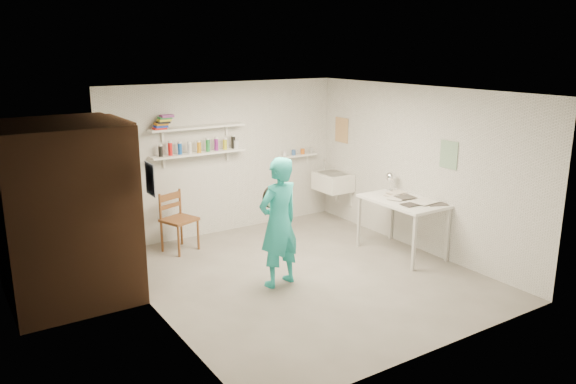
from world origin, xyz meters
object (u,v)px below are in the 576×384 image
wall_clock (272,197)px  desk_lamp (391,177)px  man (279,222)px  work_table (402,227)px  wooden_chair (179,220)px  belfast_sink (333,182)px

wall_clock → desk_lamp: size_ratio=1.94×
wall_clock → man: bearing=-110.6°
work_table → wooden_chair: bearing=144.9°
wooden_chair → work_table: (2.65, -1.86, -0.07)m
wall_clock → work_table: size_ratio=0.24×
belfast_sink → wall_clock: wall_clock is taller
man → wooden_chair: man is taller
belfast_sink → wooden_chair: wooden_chair is taller
belfast_sink → wall_clock: (-2.14, -1.53, 0.39)m
man → wall_clock: man is taller
belfast_sink → desk_lamp: 1.35m
wooden_chair → desk_lamp: (2.85, -1.37, 0.56)m
man → wooden_chair: (-0.58, 1.82, -0.35)m
belfast_sink → man: bearing=-141.2°
wooden_chair → work_table: bearing=-55.2°
wooden_chair → desk_lamp: 3.21m
man → desk_lamp: bearing=-179.1°
desk_lamp → wooden_chair: bearing=154.3°
man → wall_clock: size_ratio=5.56×
wall_clock → wooden_chair: size_ratio=0.31×
work_table → desk_lamp: size_ratio=8.00×
wooden_chair → wall_clock: bearing=-89.0°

